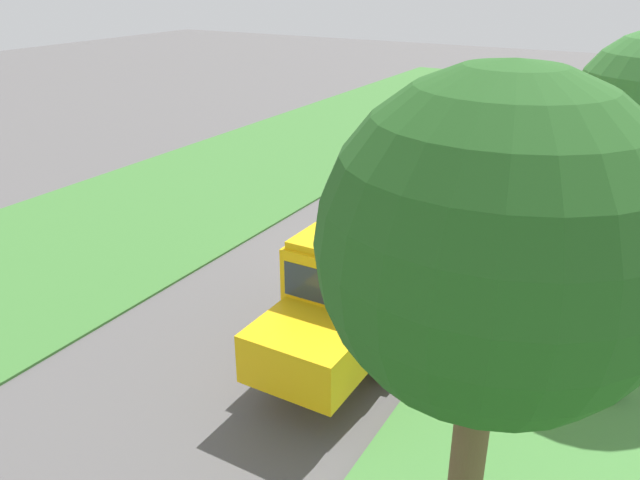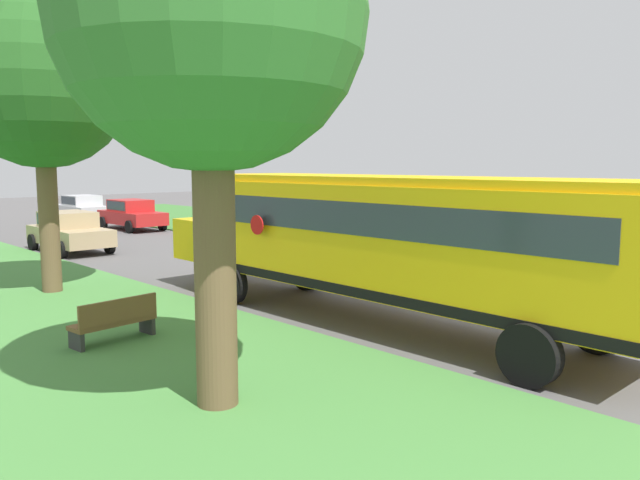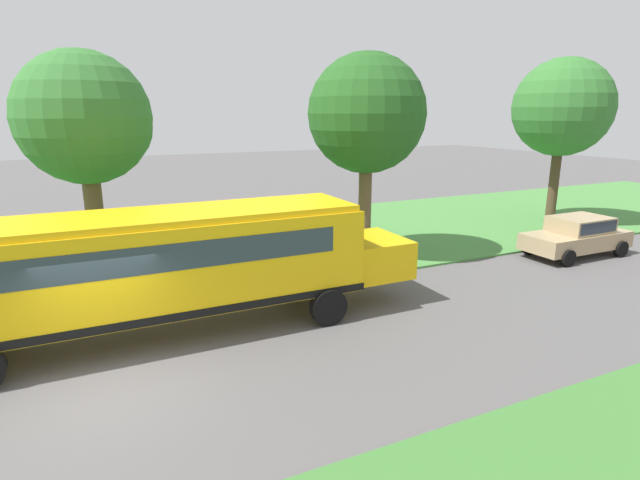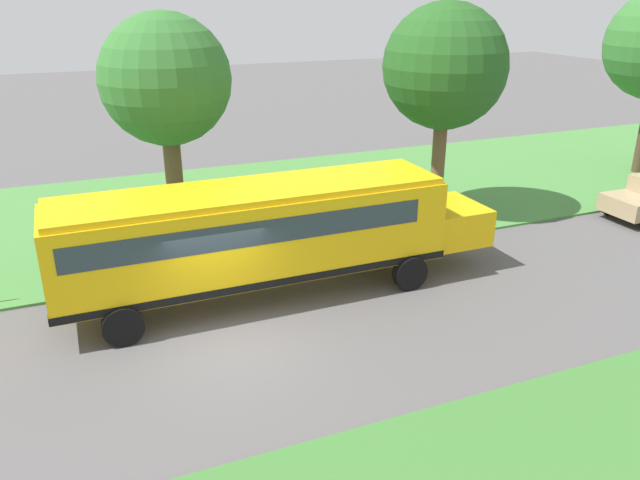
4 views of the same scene
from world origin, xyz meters
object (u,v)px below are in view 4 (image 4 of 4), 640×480
object	(u,v)px
school_bus	(263,230)
oak_tree_beside_bus	(170,82)
oak_tree_roadside_mid	(445,64)
park_bench	(288,214)

from	to	relation	value
school_bus	oak_tree_beside_bus	size ratio (longest dim) A/B	1.67
school_bus	oak_tree_beside_bus	bearing A→B (deg)	-166.41
oak_tree_roadside_mid	park_bench	bearing A→B (deg)	-99.74
oak_tree_roadside_mid	park_bench	world-z (taller)	oak_tree_roadside_mid
school_bus	park_bench	size ratio (longest dim) A/B	7.56
school_bus	oak_tree_roadside_mid	size ratio (longest dim) A/B	1.61
oak_tree_roadside_mid	park_bench	distance (m)	7.59
oak_tree_beside_bus	oak_tree_roadside_mid	bearing A→B (deg)	81.91
oak_tree_roadside_mid	oak_tree_beside_bus	bearing A→B (deg)	-98.09
park_bench	oak_tree_roadside_mid	bearing A→B (deg)	80.26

